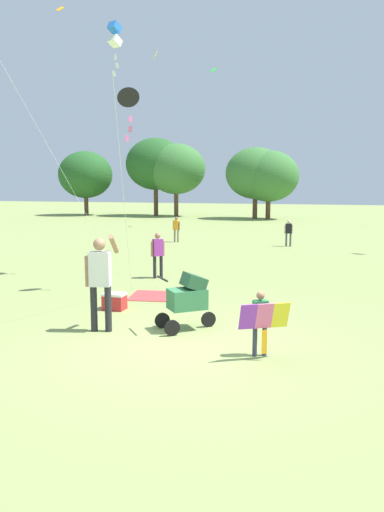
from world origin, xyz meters
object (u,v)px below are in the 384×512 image
person_kid_running (289,231)px  picnic_blanket (161,296)px  kite_orange_delta (114,37)px  cooler_box (114,301)px  kite_adult_black (128,101)px  person_red_shirt (176,227)px  child_with_butterfly_kite (261,318)px  person_adult_flyer (100,276)px  person_sitting_far (158,251)px  stroller (188,296)px

person_kid_running → picnic_blanket: (-1.86, -10.39, -0.65)m
kite_orange_delta → person_kid_running: bearing=63.9°
kite_orange_delta → person_kid_running: 10.79m
person_kid_running → cooler_box: 12.04m
kite_adult_black → picnic_blanket: bearing=-21.1°
person_red_shirt → person_kid_running: bearing=-2.0°
person_red_shirt → child_with_butterfly_kite: bearing=-66.6°
person_kid_running → picnic_blanket: 10.57m
person_adult_flyer → kite_adult_black: (-0.84, 3.21, 3.49)m
person_red_shirt → person_kid_running: 5.04m
child_with_butterfly_kite → picnic_blanket: child_with_butterfly_kite is taller
person_kid_running → kite_adult_black: bearing=-105.3°
kite_orange_delta → person_sitting_far: kite_orange_delta is taller
person_adult_flyer → person_red_shirt: size_ratio=1.52×
person_red_shirt → picnic_blanket: size_ratio=0.82×
kite_orange_delta → picnic_blanket: size_ratio=4.98×
person_sitting_far → kite_adult_black: bearing=-90.4°
child_with_butterfly_kite → person_red_shirt: size_ratio=0.88×
person_red_shirt → stroller: bearing=-70.4°
kite_adult_black → person_adult_flyer: bearing=-75.3°
kite_adult_black → kite_orange_delta: size_ratio=0.69×
child_with_butterfly_kite → person_kid_running: size_ratio=0.89×
kite_adult_black → person_red_shirt: (-2.30, 10.22, -3.82)m
person_kid_running → cooler_box: (-2.35, -11.80, -0.49)m
kite_orange_delta → person_sitting_far: 5.91m
person_kid_running → cooler_box: bearing=-101.2°
person_adult_flyer → person_red_shirt: 13.80m
person_red_shirt → person_kid_running: (5.04, -0.17, -0.01)m
cooler_box → person_kid_running: bearing=78.8°
person_adult_flyer → person_sitting_far: size_ratio=1.37×
child_with_butterfly_kite → person_red_shirt: bearing=113.4°
kite_orange_delta → person_red_shirt: 10.22m
stroller → person_sitting_far: size_ratio=0.82×
kite_adult_black → child_with_butterfly_kite: bearing=-44.7°
kite_adult_black → cooler_box: (0.39, -1.76, -4.32)m
child_with_butterfly_kite → person_kid_running: 13.79m
stroller → person_red_shirt: (-4.58, 12.89, 0.07)m
stroller → kite_adult_black: 5.24m
stroller → person_sitting_far: 5.00m
picnic_blanket → kite_adult_black: bearing=158.9°
person_red_shirt → person_sitting_far: bearing=-74.7°
kite_orange_delta → cooler_box: (1.63, -3.67, -6.35)m
child_with_butterfly_kite → picnic_blanket: size_ratio=0.72×
stroller → kite_adult_black: bearing=130.5°
kite_adult_black → person_sitting_far: 4.15m
person_adult_flyer → person_kid_running: size_ratio=1.54×
kite_adult_black → person_sitting_far: kite_adult_black is taller
person_sitting_far → child_with_butterfly_kite: bearing=-55.8°
child_with_butterfly_kite → person_kid_running: bearing=94.2°
kite_adult_black → kite_orange_delta: bearing=122.8°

